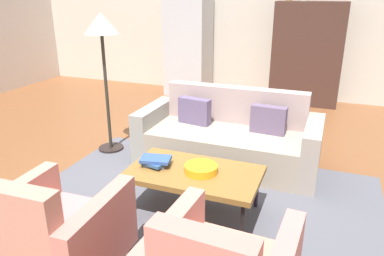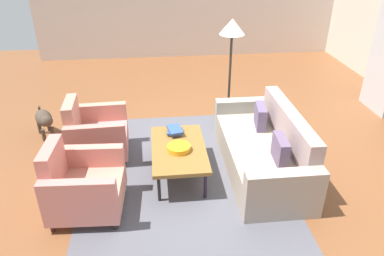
{
  "view_description": "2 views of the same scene",
  "coord_description": "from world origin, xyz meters",
  "px_view_note": "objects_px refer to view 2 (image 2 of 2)",
  "views": [
    {
      "loc": [
        1.53,
        -3.48,
        1.94
      ],
      "look_at": [
        0.25,
        -0.16,
        0.62
      ],
      "focal_mm": 34.42,
      "sensor_mm": 36.0,
      "label": 1
    },
    {
      "loc": [
        4.5,
        -0.94,
        2.91
      ],
      "look_at": [
        0.57,
        -0.51,
        0.75
      ],
      "focal_mm": 33.95,
      "sensor_mm": 36.0,
      "label": 2
    }
  ],
  "objects_px": {
    "armchair_right": "(81,186)",
    "dog": "(44,119)",
    "armchair_left": "(94,135)",
    "floor_lamp": "(232,37)",
    "coffee_table": "(179,150)",
    "book_stack": "(175,131)",
    "couch": "(266,151)",
    "fruit_bowl": "(179,148)"
  },
  "relations": [
    {
      "from": "armchair_left",
      "to": "floor_lamp",
      "type": "height_order",
      "value": "floor_lamp"
    },
    {
      "from": "couch",
      "to": "fruit_bowl",
      "type": "distance_m",
      "value": 1.2
    },
    {
      "from": "coffee_table",
      "to": "book_stack",
      "type": "height_order",
      "value": "book_stack"
    },
    {
      "from": "armchair_right",
      "to": "coffee_table",
      "type": "bearing_deg",
      "value": 120.23
    },
    {
      "from": "couch",
      "to": "armchair_right",
      "type": "relative_size",
      "value": 2.39
    },
    {
      "from": "armchair_right",
      "to": "book_stack",
      "type": "bearing_deg",
      "value": 133.44
    },
    {
      "from": "fruit_bowl",
      "to": "floor_lamp",
      "type": "distance_m",
      "value": 2.12
    },
    {
      "from": "armchair_right",
      "to": "fruit_bowl",
      "type": "xyz_separation_m",
      "value": [
        -0.53,
        1.17,
        0.11
      ]
    },
    {
      "from": "armchair_right",
      "to": "dog",
      "type": "bearing_deg",
      "value": -152.0
    },
    {
      "from": "couch",
      "to": "floor_lamp",
      "type": "bearing_deg",
      "value": 8.18
    },
    {
      "from": "coffee_table",
      "to": "book_stack",
      "type": "bearing_deg",
      "value": -176.63
    },
    {
      "from": "armchair_left",
      "to": "book_stack",
      "type": "distance_m",
      "value": 1.17
    },
    {
      "from": "book_stack",
      "to": "armchair_right",
      "type": "bearing_deg",
      "value": -49.7
    },
    {
      "from": "armchair_right",
      "to": "couch",
      "type": "bearing_deg",
      "value": 107.36
    },
    {
      "from": "couch",
      "to": "armchair_left",
      "type": "relative_size",
      "value": 2.39
    },
    {
      "from": "fruit_bowl",
      "to": "coffee_table",
      "type": "bearing_deg",
      "value": 180.0
    },
    {
      "from": "couch",
      "to": "book_stack",
      "type": "relative_size",
      "value": 6.9
    },
    {
      "from": "armchair_left",
      "to": "armchair_right",
      "type": "xyz_separation_m",
      "value": [
        1.19,
        0.0,
        0.0
      ]
    },
    {
      "from": "book_stack",
      "to": "dog",
      "type": "distance_m",
      "value": 2.17
    },
    {
      "from": "armchair_right",
      "to": "dog",
      "type": "xyz_separation_m",
      "value": [
        -1.82,
        -0.84,
        -0.03
      ]
    },
    {
      "from": "coffee_table",
      "to": "fruit_bowl",
      "type": "relative_size",
      "value": 4.0
    },
    {
      "from": "armchair_right",
      "to": "dog",
      "type": "distance_m",
      "value": 2.01
    },
    {
      "from": "fruit_bowl",
      "to": "armchair_right",
      "type": "bearing_deg",
      "value": -65.6
    },
    {
      "from": "coffee_table",
      "to": "armchair_right",
      "type": "distance_m",
      "value": 1.31
    },
    {
      "from": "floor_lamp",
      "to": "dog",
      "type": "height_order",
      "value": "floor_lamp"
    },
    {
      "from": "floor_lamp",
      "to": "fruit_bowl",
      "type": "bearing_deg",
      "value": -31.16
    },
    {
      "from": "armchair_left",
      "to": "floor_lamp",
      "type": "relative_size",
      "value": 0.51
    },
    {
      "from": "floor_lamp",
      "to": "dog",
      "type": "relative_size",
      "value": 2.62
    },
    {
      "from": "fruit_bowl",
      "to": "book_stack",
      "type": "height_order",
      "value": "book_stack"
    },
    {
      "from": "coffee_table",
      "to": "dog",
      "type": "distance_m",
      "value": 2.36
    },
    {
      "from": "book_stack",
      "to": "floor_lamp",
      "type": "distance_m",
      "value": 1.82
    },
    {
      "from": "fruit_bowl",
      "to": "book_stack",
      "type": "distance_m",
      "value": 0.44
    },
    {
      "from": "armchair_left",
      "to": "coffee_table",
      "type": "bearing_deg",
      "value": 60.77
    },
    {
      "from": "book_stack",
      "to": "floor_lamp",
      "type": "bearing_deg",
      "value": 139.53
    },
    {
      "from": "armchair_left",
      "to": "floor_lamp",
      "type": "distance_m",
      "value": 2.58
    },
    {
      "from": "armchair_left",
      "to": "book_stack",
      "type": "bearing_deg",
      "value": 76.84
    },
    {
      "from": "armchair_left",
      "to": "fruit_bowl",
      "type": "bearing_deg",
      "value": 58.22
    },
    {
      "from": "couch",
      "to": "armchair_right",
      "type": "height_order",
      "value": "armchair_right"
    },
    {
      "from": "coffee_table",
      "to": "dog",
      "type": "xyz_separation_m",
      "value": [
        -1.23,
        -2.01,
        -0.07
      ]
    },
    {
      "from": "armchair_left",
      "to": "armchair_right",
      "type": "distance_m",
      "value": 1.19
    },
    {
      "from": "armchair_right",
      "to": "book_stack",
      "type": "distance_m",
      "value": 1.5
    },
    {
      "from": "armchair_right",
      "to": "floor_lamp",
      "type": "distance_m",
      "value": 3.21
    }
  ]
}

